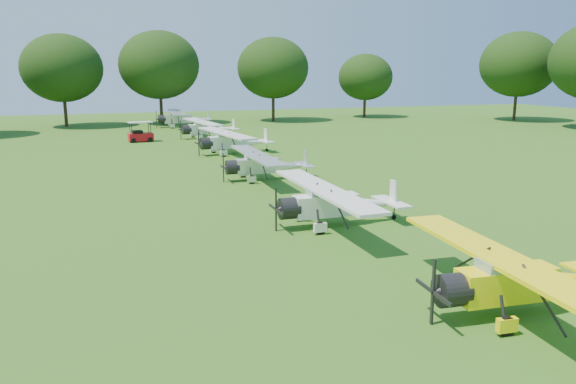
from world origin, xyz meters
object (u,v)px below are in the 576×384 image
object	(u,v)px
aircraft_6	(207,127)
aircraft_4	(264,163)
aircraft_2	(520,277)
golf_cart	(140,135)
aircraft_3	(335,201)
aircraft_5	(232,140)
aircraft_7	(182,117)

from	to	relation	value
aircraft_6	aircraft_4	bearing A→B (deg)	-99.31
aircraft_2	aircraft_4	bearing A→B (deg)	96.96
aircraft_4	golf_cart	size ratio (longest dim) A/B	3.81
aircraft_3	golf_cart	size ratio (longest dim) A/B	4.01
aircraft_5	aircraft_7	size ratio (longest dim) A/B	0.96
aircraft_2	aircraft_5	bearing A→B (deg)	94.74
aircraft_7	golf_cart	distance (m)	15.71
aircraft_2	golf_cart	distance (m)	48.79
aircraft_2	aircraft_5	distance (m)	36.43
aircraft_4	aircraft_5	xyz separation A→B (m)	(0.75, 12.72, 0.12)
aircraft_2	aircraft_5	world-z (taller)	aircraft_5
aircraft_4	aircraft_5	distance (m)	12.75
aircraft_3	golf_cart	bearing A→B (deg)	99.62
aircraft_3	aircraft_5	xyz separation A→B (m)	(0.82, 25.15, 0.05)
aircraft_7	golf_cart	size ratio (longest dim) A/B	4.40
aircraft_4	golf_cart	xyz separation A→B (m)	(-6.52, 24.46, -0.45)
aircraft_4	golf_cart	bearing A→B (deg)	105.36
aircraft_2	aircraft_3	distance (m)	11.36
aircraft_2	aircraft_6	world-z (taller)	aircraft_6
aircraft_6	aircraft_7	world-z (taller)	aircraft_7
aircraft_2	aircraft_4	world-z (taller)	aircraft_2
aircraft_6	aircraft_7	size ratio (longest dim) A/B	0.91
aircraft_5	golf_cart	world-z (taller)	aircraft_5
aircraft_3	aircraft_5	world-z (taller)	aircraft_5
aircraft_4	aircraft_5	size ratio (longest dim) A/B	0.90
aircraft_2	aircraft_4	size ratio (longest dim) A/B	1.04
aircraft_4	aircraft_6	size ratio (longest dim) A/B	0.95
aircraft_6	aircraft_7	bearing A→B (deg)	86.42
aircraft_2	aircraft_7	world-z (taller)	aircraft_7
aircraft_3	golf_cart	xyz separation A→B (m)	(-6.46, 36.88, -0.51)
aircraft_7	golf_cart	bearing A→B (deg)	-111.74
aircraft_6	golf_cart	xyz separation A→B (m)	(-7.41, -1.05, -0.51)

